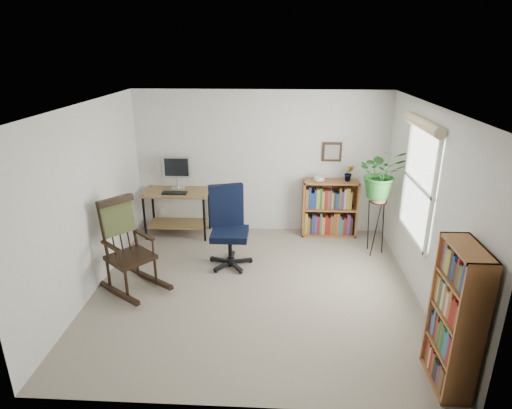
# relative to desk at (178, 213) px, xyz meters

# --- Properties ---
(floor) EXTENTS (4.20, 4.00, 0.00)m
(floor) POSITION_rel_desk_xyz_m (1.40, -1.70, -0.39)
(floor) COLOR gray
(floor) RESTS_ON ground
(ceiling) EXTENTS (4.20, 4.00, 0.00)m
(ceiling) POSITION_rel_desk_xyz_m (1.40, -1.70, 2.01)
(ceiling) COLOR silver
(ceiling) RESTS_ON ground
(wall_back) EXTENTS (4.20, 0.00, 2.40)m
(wall_back) POSITION_rel_desk_xyz_m (1.40, 0.30, 0.81)
(wall_back) COLOR silver
(wall_back) RESTS_ON ground
(wall_front) EXTENTS (4.20, 0.00, 2.40)m
(wall_front) POSITION_rel_desk_xyz_m (1.40, -3.70, 0.81)
(wall_front) COLOR silver
(wall_front) RESTS_ON ground
(wall_left) EXTENTS (0.00, 4.00, 2.40)m
(wall_left) POSITION_rel_desk_xyz_m (-0.70, -1.70, 0.81)
(wall_left) COLOR silver
(wall_left) RESTS_ON ground
(wall_right) EXTENTS (0.00, 4.00, 2.40)m
(wall_right) POSITION_rel_desk_xyz_m (3.50, -1.70, 0.81)
(wall_right) COLOR silver
(wall_right) RESTS_ON ground
(window) EXTENTS (0.12, 1.20, 1.50)m
(window) POSITION_rel_desk_xyz_m (3.46, -1.40, 1.01)
(window) COLOR white
(window) RESTS_ON wall_right
(desk) EXTENTS (1.08, 0.59, 0.78)m
(desk) POSITION_rel_desk_xyz_m (0.00, 0.00, 0.00)
(desk) COLOR olive
(desk) RESTS_ON floor
(monitor) EXTENTS (0.46, 0.16, 0.56)m
(monitor) POSITION_rel_desk_xyz_m (0.00, 0.14, 0.67)
(monitor) COLOR #B4B5B9
(monitor) RESTS_ON desk
(keyboard) EXTENTS (0.40, 0.15, 0.02)m
(keyboard) POSITION_rel_desk_xyz_m (0.00, -0.12, 0.40)
(keyboard) COLOR black
(keyboard) RESTS_ON desk
(office_chair) EXTENTS (0.81, 0.81, 1.19)m
(office_chair) POSITION_rel_desk_xyz_m (1.01, -1.06, 0.21)
(office_chair) COLOR black
(office_chair) RESTS_ON floor
(rocking_chair) EXTENTS (1.24, 1.19, 1.25)m
(rocking_chair) POSITION_rel_desk_xyz_m (-0.22, -1.77, 0.24)
(rocking_chair) COLOR black
(rocking_chair) RESTS_ON floor
(low_bookshelf) EXTENTS (0.91, 0.30, 0.96)m
(low_bookshelf) POSITION_rel_desk_xyz_m (2.56, 0.12, 0.09)
(low_bookshelf) COLOR #9C5F33
(low_bookshelf) RESTS_ON floor
(tall_bookshelf) EXTENTS (0.27, 0.63, 1.44)m
(tall_bookshelf) POSITION_rel_desk_xyz_m (3.32, -3.28, 0.33)
(tall_bookshelf) COLOR #9C5F33
(tall_bookshelf) RESTS_ON floor
(plant_stand) EXTENTS (0.32, 0.32, 0.99)m
(plant_stand) POSITION_rel_desk_xyz_m (3.20, -0.54, 0.11)
(plant_stand) COLOR black
(plant_stand) RESTS_ON floor
(spider_plant) EXTENTS (1.69, 1.88, 1.46)m
(spider_plant) POSITION_rel_desk_xyz_m (3.20, -0.54, 1.26)
(spider_plant) COLOR #225F21
(spider_plant) RESTS_ON plant_stand
(potted_plant_small) EXTENTS (0.13, 0.24, 0.11)m
(potted_plant_small) POSITION_rel_desk_xyz_m (2.84, 0.13, 0.63)
(potted_plant_small) COLOR #225F21
(potted_plant_small) RESTS_ON low_bookshelf
(framed_picture) EXTENTS (0.32, 0.04, 0.32)m
(framed_picture) POSITION_rel_desk_xyz_m (2.56, 0.27, 1.02)
(framed_picture) COLOR black
(framed_picture) RESTS_ON wall_back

